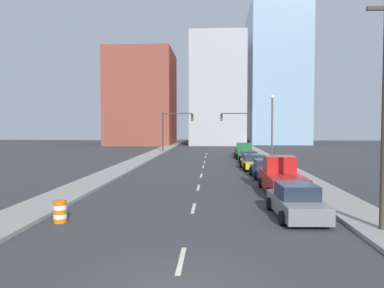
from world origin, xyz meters
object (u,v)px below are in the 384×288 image
at_px(traffic_barrel, 60,211).
at_px(pickup_truck_green, 245,152).
at_px(sedan_gray, 296,202).
at_px(sedan_maroon, 249,158).
at_px(traffic_signal_right, 242,125).
at_px(street_lamp, 272,123).
at_px(sedan_yellow, 252,162).
at_px(sedan_brown, 243,150).
at_px(sedan_blue, 265,169).
at_px(pickup_truck_red, 281,178).
at_px(traffic_signal_left, 172,125).

height_order(traffic_barrel, pickup_truck_green, pickup_truck_green).
distance_m(sedan_gray, sedan_maroon, 24.36).
relative_size(traffic_signal_right, sedan_maroon, 1.53).
height_order(street_lamp, sedan_yellow, street_lamp).
bearing_deg(sedan_brown, traffic_barrel, -102.29).
relative_size(traffic_signal_right, pickup_truck_green, 1.19).
bearing_deg(sedan_yellow, traffic_barrel, -118.68).
distance_m(traffic_barrel, sedan_brown, 40.74).
xyz_separation_m(sedan_yellow, sedan_maroon, (0.23, 5.52, -0.03)).
relative_size(sedan_blue, sedan_maroon, 1.09).
height_order(traffic_signal_right, sedan_gray, traffic_signal_right).
xyz_separation_m(traffic_signal_right, sedan_blue, (-0.35, -28.10, -3.58)).
bearing_deg(pickup_truck_red, sedan_gray, -94.05).
distance_m(traffic_signal_left, sedan_blue, 30.27).
distance_m(pickup_truck_red, sedan_blue, 6.81).
distance_m(traffic_signal_right, pickup_truck_green, 10.83).
bearing_deg(sedan_blue, sedan_yellow, 92.85).
xyz_separation_m(sedan_blue, sedan_yellow, (-0.44, 5.68, -0.00)).
height_order(sedan_gray, pickup_truck_green, pickup_truck_green).
bearing_deg(pickup_truck_green, sedan_gray, -91.38).
bearing_deg(pickup_truck_red, traffic_signal_left, 107.22).
height_order(traffic_barrel, sedan_blue, sedan_blue).
relative_size(traffic_signal_left, traffic_signal_right, 1.00).
distance_m(sedan_blue, sedan_brown, 24.56).
bearing_deg(sedan_maroon, sedan_yellow, -93.32).
height_order(street_lamp, sedan_blue, street_lamp).
distance_m(traffic_barrel, street_lamp, 30.79).
xyz_separation_m(traffic_signal_left, pickup_truck_green, (10.55, -10.26, -3.45)).
distance_m(sedan_blue, sedan_maroon, 11.20).
bearing_deg(traffic_barrel, sedan_gray, 8.50).
bearing_deg(pickup_truck_red, sedan_maroon, 90.94).
distance_m(traffic_signal_left, pickup_truck_green, 15.11).
height_order(street_lamp, sedan_maroon, street_lamp).
height_order(traffic_signal_right, traffic_barrel, traffic_signal_right).
height_order(traffic_signal_right, pickup_truck_green, traffic_signal_right).
xyz_separation_m(traffic_signal_right, traffic_barrel, (-11.10, -42.80, -3.77)).
bearing_deg(sedan_maroon, street_lamp, 29.26).
bearing_deg(pickup_truck_red, traffic_signal_right, 89.62).
height_order(street_lamp, pickup_truck_red, street_lamp).
distance_m(traffic_signal_right, sedan_blue, 28.33).
height_order(traffic_signal_left, sedan_brown, traffic_signal_left).
bearing_deg(traffic_signal_left, sedan_yellow, -65.42).
relative_size(traffic_signal_right, sedan_blue, 1.40).
xyz_separation_m(street_lamp, sedan_yellow, (-2.95, -7.11, -3.82)).
bearing_deg(sedan_yellow, sedan_gray, -91.78).
bearing_deg(sedan_yellow, sedan_blue, -87.41).
height_order(sedan_gray, sedan_blue, sedan_gray).
relative_size(pickup_truck_green, sedan_brown, 1.16).
bearing_deg(traffic_barrel, sedan_brown, 74.51).
xyz_separation_m(traffic_signal_right, pickup_truck_green, (-0.49, -10.26, -3.45)).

